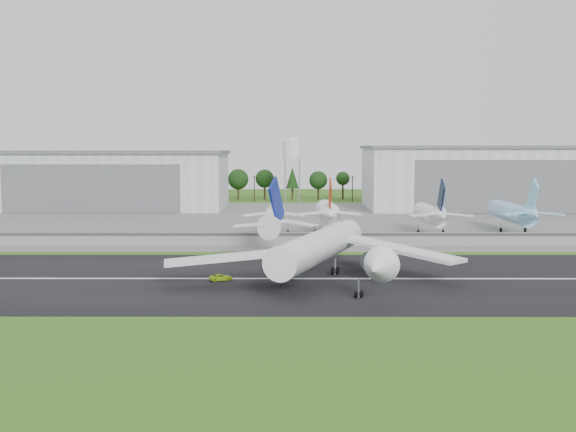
{
  "coord_description": "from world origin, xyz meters",
  "views": [
    {
      "loc": [
        -5.83,
        -123.02,
        24.62
      ],
      "look_at": [
        -6.37,
        40.0,
        9.0
      ],
      "focal_mm": 45.0,
      "sensor_mm": 36.0,
      "label": 1
    }
  ],
  "objects_px": {
    "parked_jet_red_b": "(328,213)",
    "parked_jet_skyblue": "(515,213)",
    "main_airliner": "(320,254)",
    "ground_vehicle": "(221,277)",
    "parked_jet_red_a": "(275,214)",
    "parked_jet_navy": "(432,215)"
  },
  "relations": [
    {
      "from": "parked_jet_red_a",
      "to": "parked_jet_skyblue",
      "type": "xyz_separation_m",
      "value": [
        68.2,
        5.0,
        -0.02
      ]
    },
    {
      "from": "ground_vehicle",
      "to": "parked_jet_navy",
      "type": "height_order",
      "value": "parked_jet_navy"
    },
    {
      "from": "main_airliner",
      "to": "ground_vehicle",
      "type": "height_order",
      "value": "main_airliner"
    },
    {
      "from": "main_airliner",
      "to": "ground_vehicle",
      "type": "xyz_separation_m",
      "value": [
        -18.26,
        -1.55,
        -4.19
      ]
    },
    {
      "from": "parked_jet_red_b",
      "to": "parked_jet_navy",
      "type": "bearing_deg",
      "value": -0.12
    },
    {
      "from": "parked_jet_red_b",
      "to": "parked_jet_skyblue",
      "type": "xyz_separation_m",
      "value": [
        53.67,
        4.96,
        -0.28
      ]
    },
    {
      "from": "parked_jet_skyblue",
      "to": "parked_jet_red_a",
      "type": "bearing_deg",
      "value": -175.8
    },
    {
      "from": "ground_vehicle",
      "to": "parked_jet_navy",
      "type": "relative_size",
      "value": 0.14
    },
    {
      "from": "main_airliner",
      "to": "parked_jet_red_a",
      "type": "relative_size",
      "value": 1.84
    },
    {
      "from": "main_airliner",
      "to": "parked_jet_skyblue",
      "type": "height_order",
      "value": "main_airliner"
    },
    {
      "from": "main_airliner",
      "to": "parked_jet_red_a",
      "type": "xyz_separation_m",
      "value": [
        -9.66,
        66.95,
        1.13
      ]
    },
    {
      "from": "ground_vehicle",
      "to": "parked_jet_red_b",
      "type": "relative_size",
      "value": 0.14
    },
    {
      "from": "parked_jet_red_b",
      "to": "main_airliner",
      "type": "bearing_deg",
      "value": -94.16
    },
    {
      "from": "parked_jet_red_b",
      "to": "parked_jet_skyblue",
      "type": "height_order",
      "value": "parked_jet_red_b"
    },
    {
      "from": "parked_jet_red_a",
      "to": "parked_jet_navy",
      "type": "relative_size",
      "value": 1.0
    },
    {
      "from": "parked_jet_skyblue",
      "to": "ground_vehicle",
      "type": "bearing_deg",
      "value": -136.25
    },
    {
      "from": "main_airliner",
      "to": "parked_jet_red_b",
      "type": "distance_m",
      "value": 67.18
    },
    {
      "from": "ground_vehicle",
      "to": "parked_jet_red_a",
      "type": "relative_size",
      "value": 0.14
    },
    {
      "from": "parked_jet_red_b",
      "to": "parked_jet_navy",
      "type": "relative_size",
      "value": 1.0
    },
    {
      "from": "main_airliner",
      "to": "parked_jet_navy",
      "type": "relative_size",
      "value": 1.84
    },
    {
      "from": "ground_vehicle",
      "to": "parked_jet_skyblue",
      "type": "relative_size",
      "value": 0.12
    },
    {
      "from": "parked_jet_navy",
      "to": "parked_jet_skyblue",
      "type": "height_order",
      "value": "parked_jet_skyblue"
    }
  ]
}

